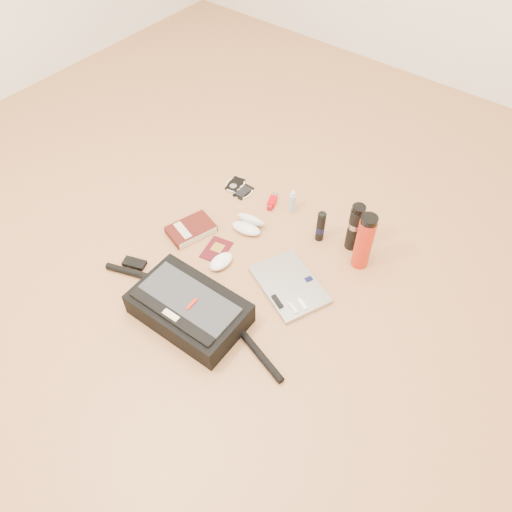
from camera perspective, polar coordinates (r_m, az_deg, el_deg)
name	(u,v)px	position (r m, az deg, el deg)	size (l,w,h in m)	color
ground	(237,279)	(2.14, -2.21, -2.59)	(4.00, 4.00, 0.00)	#B37A4A
messenger_bag	(189,308)	(1.99, -7.71, -5.94)	(0.93, 0.29, 0.13)	black
laptop	(289,285)	(2.11, 3.84, -3.35)	(0.38, 0.33, 0.03)	#A2A2A4
book	(191,230)	(2.32, -7.44, 3.02)	(0.19, 0.24, 0.04)	#3F100C
passport	(217,250)	(2.24, -4.53, 0.73)	(0.13, 0.16, 0.01)	#460B13
mouse	(221,262)	(2.18, -4.01, -0.63)	(0.08, 0.13, 0.04)	white
sunglasses_case	(248,224)	(2.31, -0.87, 3.67)	(0.16, 0.14, 0.08)	white
ipod	(235,184)	(2.55, -2.39, 8.18)	(0.11, 0.12, 0.01)	black
phone	(243,192)	(2.50, -1.45, 7.34)	(0.09, 0.11, 0.01)	black
inhaler	(272,201)	(2.44, 1.88, 6.31)	(0.06, 0.11, 0.03)	#C70009
spray_bottle	(292,202)	(2.38, 4.17, 6.14)	(0.04, 0.04, 0.12)	#96BBD2
aerosol_can	(321,226)	(2.25, 7.40, 3.42)	(0.04, 0.04, 0.17)	black
thermos_black	(355,227)	(2.21, 11.25, 3.28)	(0.08, 0.08, 0.24)	black
thermos_red	(364,242)	(2.13, 12.25, 1.61)	(0.09, 0.09, 0.28)	#B62613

